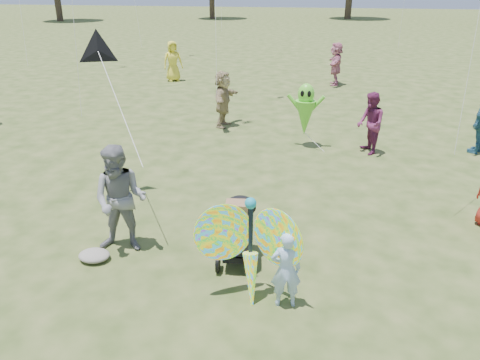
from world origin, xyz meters
name	(u,v)px	position (x,y,z in m)	size (l,w,h in m)	color
ground	(233,287)	(0.00, 0.00, 0.00)	(160.00, 160.00, 0.00)	#51592B
child_girl	(286,270)	(0.80, -0.25, 0.58)	(0.42, 0.28, 1.16)	#A6C4EB
adult_man	(121,200)	(-2.03, 0.69, 0.93)	(0.90, 0.70, 1.85)	gray
grey_bag	(94,255)	(-2.39, 0.27, 0.08)	(0.52, 0.42, 0.17)	gray
crowd_d	(223,99)	(-2.10, 8.17, 0.87)	(1.61, 0.51, 1.73)	tan
crowd_e	(370,123)	(2.23, 6.53, 0.81)	(0.79, 0.61, 1.62)	#6D244E
crowd_g	(173,61)	(-6.03, 14.77, 0.89)	(0.87, 0.56, 1.77)	yellow
crowd_j	(336,64)	(1.19, 15.37, 0.91)	(1.69, 0.54, 1.82)	#C16E86
jogging_stroller	(238,227)	(-0.08, 0.75, 0.61)	(0.57, 1.08, 1.09)	black
butterfly_kite	(251,250)	(0.30, -0.18, 0.79)	(1.74, 0.75, 1.77)	orange
delta_kite_rig	(98,51)	(-3.24, 2.78, 2.98)	(2.08, 2.33, 1.91)	black
alien_kite	(305,112)	(0.52, 6.74, 0.97)	(1.12, 0.69, 1.74)	#67D833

